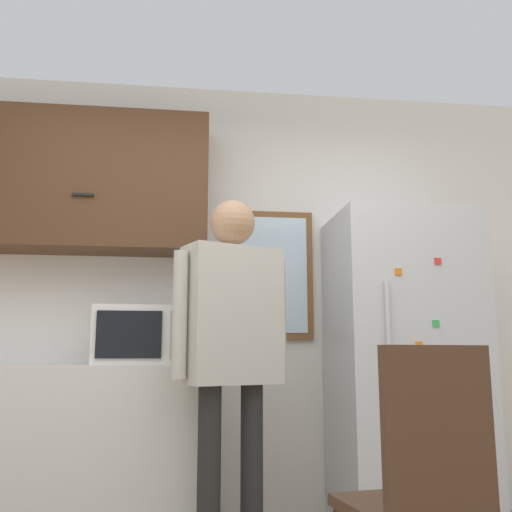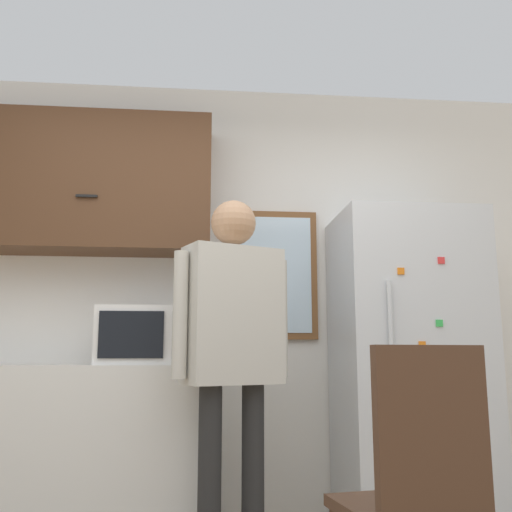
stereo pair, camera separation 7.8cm
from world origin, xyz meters
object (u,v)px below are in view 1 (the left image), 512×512
refrigerator (404,367)px  chair (423,486)px  microwave (140,336)px  person (232,332)px

refrigerator → chair: (-0.49, -1.35, -0.35)m
chair → refrigerator: bearing=-119.2°
microwave → chair: size_ratio=0.48×
refrigerator → chair: refrigerator is taller
microwave → refrigerator: bearing=1.3°
microwave → person: 0.59m
microwave → refrigerator: refrigerator is taller
microwave → refrigerator: 1.51m
person → chair: 1.23m
person → chair: person is taller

